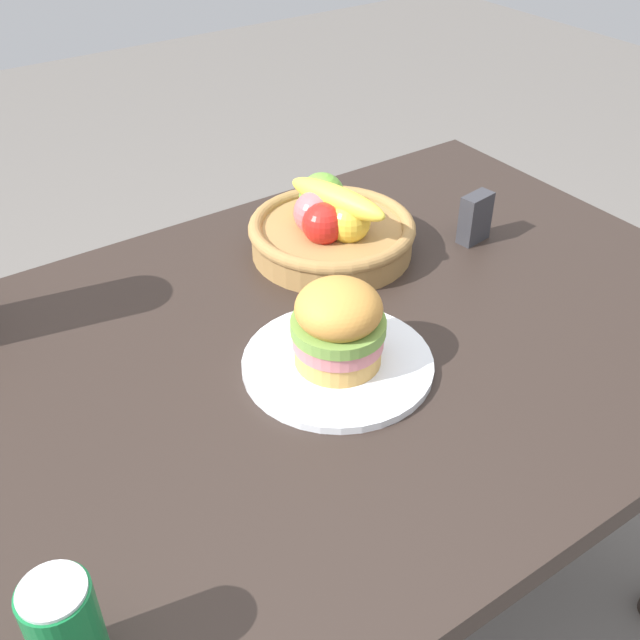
{
  "coord_description": "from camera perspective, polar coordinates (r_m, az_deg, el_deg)",
  "views": [
    {
      "loc": [
        -0.48,
        -0.72,
        1.44
      ],
      "look_at": [
        0.0,
        -0.02,
        0.81
      ],
      "focal_mm": 42.04,
      "sensor_mm": 36.0,
      "label": 1
    }
  ],
  "objects": [
    {
      "name": "ground_plane",
      "position": [
        1.68,
        -0.42,
        -22.59
      ],
      "size": [
        8.0,
        8.0,
        0.0
      ],
      "primitive_type": "plane",
      "color": "slate"
    },
    {
      "name": "dining_table",
      "position": [
        1.17,
        -0.56,
        -6.0
      ],
      "size": [
        1.4,
        0.9,
        0.75
      ],
      "color": "#2D231E",
      "rests_on": "ground_plane"
    },
    {
      "name": "plate",
      "position": [
        1.07,
        1.35,
        -3.32
      ],
      "size": [
        0.27,
        0.27,
        0.01
      ],
      "primitive_type": "cylinder",
      "color": "white",
      "rests_on": "dining_table"
    },
    {
      "name": "sandwich",
      "position": [
        1.02,
        1.41,
        -0.37
      ],
      "size": [
        0.13,
        0.13,
        0.13
      ],
      "color": "tan",
      "rests_on": "plate"
    },
    {
      "name": "soda_can",
      "position": [
        0.76,
        -18.76,
        -21.52
      ],
      "size": [
        0.07,
        0.07,
        0.13
      ],
      "color": "#147238",
      "rests_on": "dining_table"
    },
    {
      "name": "fruit_basket",
      "position": [
        1.3,
        0.88,
        7.05
      ],
      "size": [
        0.29,
        0.29,
        0.14
      ],
      "color": "#9E7542",
      "rests_on": "dining_table"
    },
    {
      "name": "napkin_holder",
      "position": [
        1.37,
        11.73,
        7.62
      ],
      "size": [
        0.06,
        0.04,
        0.09
      ],
      "primitive_type": "cube",
      "rotation": [
        0.0,
        0.0,
        0.14
      ],
      "color": "#333338",
      "rests_on": "dining_table"
    }
  ]
}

